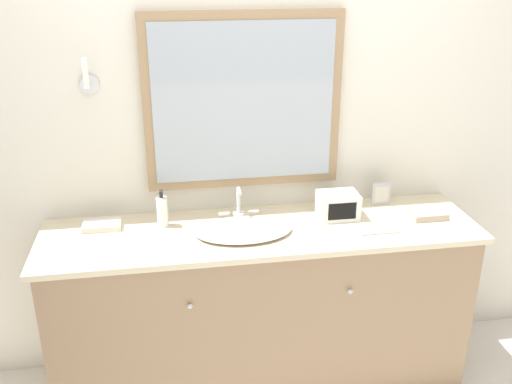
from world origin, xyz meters
The scene contains 9 objects.
wall_back centered at (0.00, 0.64, 1.28)m, with size 8.00×0.18×2.55m.
vanity_counter centered at (0.00, 0.32, 0.46)m, with size 2.17×0.58×0.92m.
sink_basin centered at (-0.10, 0.30, 0.94)m, with size 0.48×0.36×0.17m.
soap_bottle centered at (-0.48, 0.44, 1.00)m, with size 0.06×0.06×0.20m.
appliance_box centered at (0.41, 0.39, 0.98)m, with size 0.20×0.15×0.13m.
picture_frame centered at (0.69, 0.51, 0.98)m, with size 0.10×0.01×0.13m.
hand_towel_near_sink centered at (-0.78, 0.46, 0.93)m, with size 0.19×0.11×0.03m.
hand_towel_far_corner centered at (0.87, 0.32, 0.94)m, with size 0.18×0.13×0.04m.
metal_tray centered at (0.56, 0.22, 0.92)m, with size 0.20×0.11×0.01m.
Camera 1 is at (-0.44, -2.17, 2.17)m, focal length 40.00 mm.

